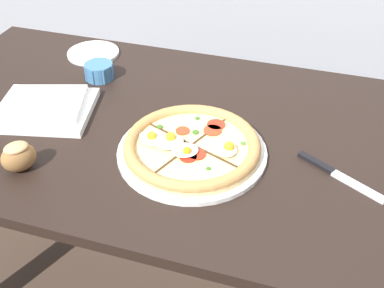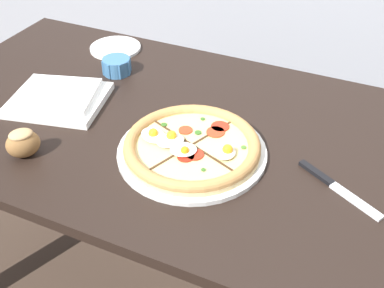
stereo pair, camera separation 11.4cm
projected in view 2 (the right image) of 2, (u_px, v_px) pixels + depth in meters
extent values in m
cube|color=black|center=(177.00, 129.00, 1.26)|extent=(1.51, 0.83, 0.03)
cube|color=black|center=(65.00, 116.00, 1.99)|extent=(0.06, 0.06, 0.74)
cylinder|color=white|center=(192.00, 152.00, 1.15)|extent=(0.36, 0.36, 0.01)
cylinder|color=#E5C684|center=(192.00, 148.00, 1.14)|extent=(0.33, 0.33, 0.01)
cylinder|color=#E0CC84|center=(192.00, 145.00, 1.14)|extent=(0.28, 0.28, 0.00)
torus|color=tan|center=(192.00, 145.00, 1.14)|extent=(0.33, 0.33, 0.03)
cube|color=#472D19|center=(172.00, 132.00, 1.18)|extent=(0.13, 0.06, 0.00)
cube|color=#472D19|center=(170.00, 158.00, 1.10)|extent=(0.06, 0.13, 0.00)
cube|color=#472D19|center=(213.00, 158.00, 1.10)|extent=(0.13, 0.06, 0.00)
cube|color=#472D19|center=(213.00, 133.00, 1.18)|extent=(0.06, 0.13, 0.00)
cylinder|color=red|center=(185.00, 130.00, 1.18)|extent=(0.03, 0.03, 0.00)
cylinder|color=red|center=(215.00, 132.00, 1.18)|extent=(0.05, 0.05, 0.00)
cylinder|color=red|center=(220.00, 127.00, 1.19)|extent=(0.05, 0.05, 0.00)
cylinder|color=red|center=(186.00, 157.00, 1.10)|extent=(0.04, 0.04, 0.00)
cylinder|color=red|center=(195.00, 155.00, 1.11)|extent=(0.04, 0.04, 0.00)
ellipsoid|color=white|center=(170.00, 140.00, 1.14)|extent=(0.09, 0.09, 0.01)
sphere|color=#F4AD1E|center=(171.00, 136.00, 1.14)|extent=(0.02, 0.02, 0.02)
ellipsoid|color=white|center=(183.00, 149.00, 1.11)|extent=(0.08, 0.08, 0.01)
sphere|color=orange|center=(185.00, 150.00, 1.10)|extent=(0.02, 0.02, 0.02)
ellipsoid|color=white|center=(154.00, 135.00, 1.16)|extent=(0.09, 0.08, 0.01)
sphere|color=#F4AD1E|center=(153.00, 133.00, 1.15)|extent=(0.02, 0.02, 0.02)
ellipsoid|color=white|center=(225.00, 152.00, 1.11)|extent=(0.05, 0.06, 0.01)
sphere|color=#F4AD1E|center=(228.00, 150.00, 1.10)|extent=(0.02, 0.02, 0.02)
cylinder|color=#386B23|center=(203.00, 170.00, 1.07)|extent=(0.01, 0.01, 0.00)
cylinder|color=#2D5B1E|center=(151.00, 141.00, 1.15)|extent=(0.01, 0.01, 0.00)
cylinder|color=#386B23|center=(164.00, 125.00, 1.20)|extent=(0.02, 0.02, 0.00)
cylinder|color=#386B23|center=(198.00, 132.00, 1.18)|extent=(0.02, 0.02, 0.00)
cylinder|color=#477A2D|center=(244.00, 147.00, 1.13)|extent=(0.01, 0.01, 0.00)
cylinder|color=#386B23|center=(203.00, 119.00, 1.22)|extent=(0.01, 0.01, 0.00)
cylinder|color=teal|center=(117.00, 66.00, 1.45)|extent=(0.08, 0.08, 0.05)
cylinder|color=#AD1423|center=(116.00, 64.00, 1.45)|extent=(0.07, 0.07, 0.03)
cylinder|color=teal|center=(129.00, 69.00, 1.44)|extent=(0.01, 0.01, 0.05)
cylinder|color=teal|center=(130.00, 64.00, 1.46)|extent=(0.01, 0.01, 0.05)
cylinder|color=teal|center=(124.00, 60.00, 1.48)|extent=(0.01, 0.01, 0.05)
cylinder|color=teal|center=(114.00, 60.00, 1.48)|extent=(0.01, 0.01, 0.05)
cylinder|color=teal|center=(105.00, 63.00, 1.47)|extent=(0.01, 0.01, 0.05)
cylinder|color=teal|center=(103.00, 68.00, 1.44)|extent=(0.01, 0.01, 0.05)
cylinder|color=teal|center=(109.00, 72.00, 1.42)|extent=(0.01, 0.01, 0.05)
cylinder|color=teal|center=(120.00, 72.00, 1.42)|extent=(0.01, 0.01, 0.05)
cube|color=white|center=(58.00, 100.00, 1.33)|extent=(0.29, 0.26, 0.02)
cube|color=white|center=(57.00, 94.00, 1.32)|extent=(0.25, 0.23, 0.02)
ellipsoid|color=olive|center=(23.00, 144.00, 1.13)|extent=(0.10, 0.10, 0.07)
ellipsoid|color=tan|center=(21.00, 134.00, 1.11)|extent=(0.07, 0.07, 0.02)
cube|color=silver|center=(356.00, 201.00, 1.02)|extent=(0.12, 0.08, 0.01)
cube|color=black|center=(316.00, 173.00, 1.09)|extent=(0.09, 0.06, 0.01)
cylinder|color=white|center=(115.00, 48.00, 1.59)|extent=(0.17, 0.17, 0.01)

